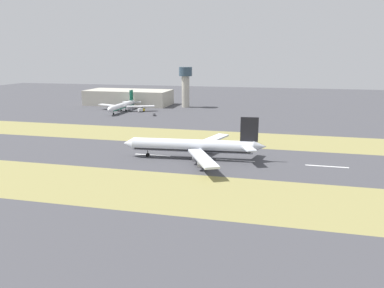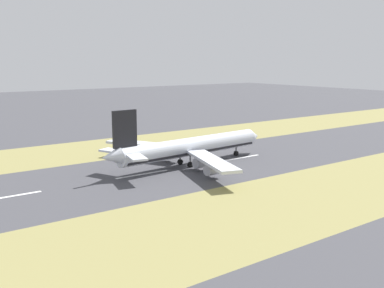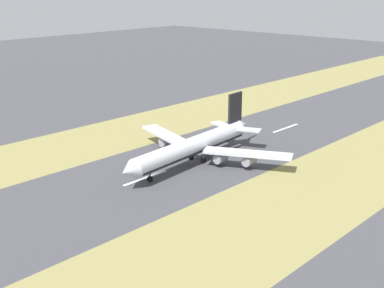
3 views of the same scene
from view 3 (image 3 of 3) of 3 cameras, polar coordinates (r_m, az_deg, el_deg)
ground_plane at (r=183.89m, az=0.09°, el=-1.83°), size 800.00×800.00×0.00m
grass_median_west at (r=158.99m, az=12.20°, el=-5.36°), size 40.00×600.00×0.01m
grass_median_east at (r=215.41m, az=-8.77°, el=0.83°), size 40.00×600.00×0.01m
centreline_dash_near at (r=227.97m, az=9.94°, el=1.68°), size 1.20×18.00×0.01m
centreline_dash_mid at (r=196.69m, az=3.59°, el=-0.58°), size 1.20×18.00×0.01m
centreline_dash_far at (r=169.12m, az=-5.01°, el=-3.63°), size 1.20×18.00×0.01m
airplane_main_jet at (r=180.81m, az=0.37°, el=-0.16°), size 63.90×67.22×20.20m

